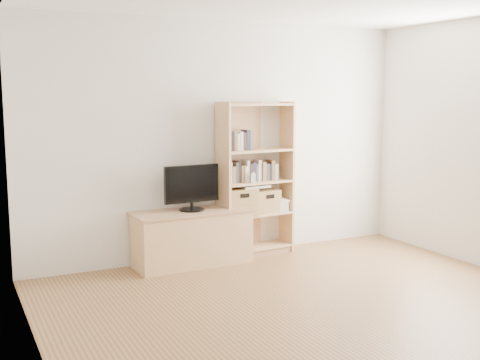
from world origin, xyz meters
TOP-DOWN VIEW (x-y plane):
  - floor at (0.00, 0.00)m, footprint 4.50×5.00m
  - back_wall at (0.00, 2.50)m, footprint 4.50×0.02m
  - left_wall at (-2.25, 0.00)m, footprint 0.02×5.00m
  - tv_stand at (-0.46, 2.27)m, footprint 1.25×0.51m
  - bookshelf at (0.35, 2.35)m, footprint 0.89×0.37m
  - television at (-0.46, 2.27)m, footprint 0.61×0.08m
  - books_row_mid at (0.34, 2.37)m, footprint 0.88×0.24m
  - books_row_upper at (0.15, 2.35)m, footprint 0.41×0.18m
  - baby_monitor at (0.26, 2.24)m, footprint 0.05×0.04m
  - basket_left at (0.12, 2.32)m, footprint 0.37×0.31m
  - basket_right at (0.45, 2.35)m, footprint 0.34×0.29m
  - laptop at (0.30, 2.32)m, footprint 0.32×0.23m
  - magazine_stack at (0.64, 2.37)m, footprint 0.24×0.30m

SIDE VIEW (x-z plane):
  - floor at x=0.00m, z-range -0.01..0.01m
  - tv_stand at x=-0.46m, z-range 0.00..0.57m
  - magazine_stack at x=0.64m, z-range 0.48..0.60m
  - basket_right at x=0.45m, z-range 0.48..0.74m
  - basket_left at x=0.12m, z-range 0.48..0.78m
  - laptop at x=0.30m, z-range 0.78..0.80m
  - television at x=-0.46m, z-range 0.59..1.07m
  - bookshelf at x=0.35m, z-range 0.00..1.73m
  - baby_monitor at x=0.26m, z-range 0.84..0.94m
  - books_row_mid at x=0.34m, z-range 0.84..1.08m
  - back_wall at x=0.00m, z-range 0.00..2.60m
  - left_wall at x=-2.25m, z-range 0.00..2.60m
  - books_row_upper at x=0.15m, z-range 1.20..1.41m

